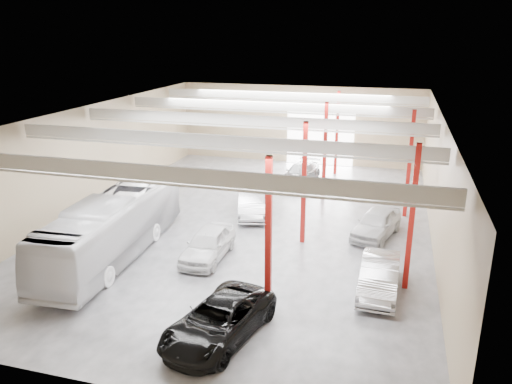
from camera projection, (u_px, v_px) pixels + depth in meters
The scene contains 8 objects.
depot_shell at pixel (253, 145), 30.55m from camera, with size 22.12×32.12×7.06m.
coach_bus at pixel (113, 227), 26.54m from camera, with size 2.85×12.19×3.40m, color silver.
black_sedan at pixel (219, 320), 19.60m from camera, with size 2.61×5.66×1.57m, color black.
car_row_a at pixel (208, 244), 26.55m from camera, with size 1.93×4.79×1.63m, color silver.
car_row_b at pixel (252, 203), 32.85m from camera, with size 1.78×5.10×1.68m, color #9F9FA3.
car_row_c at pixel (301, 173), 39.98m from camera, with size 2.10×5.15×1.50m, color gray.
car_right_near at pixel (379, 276), 23.10m from camera, with size 1.70×4.88×1.61m, color #9F9EA3.
car_right_far at pixel (376, 223), 29.40m from camera, with size 1.93×4.79×1.63m, color silver.
Camera 1 is at (8.43, -28.30, 11.63)m, focal length 35.00 mm.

